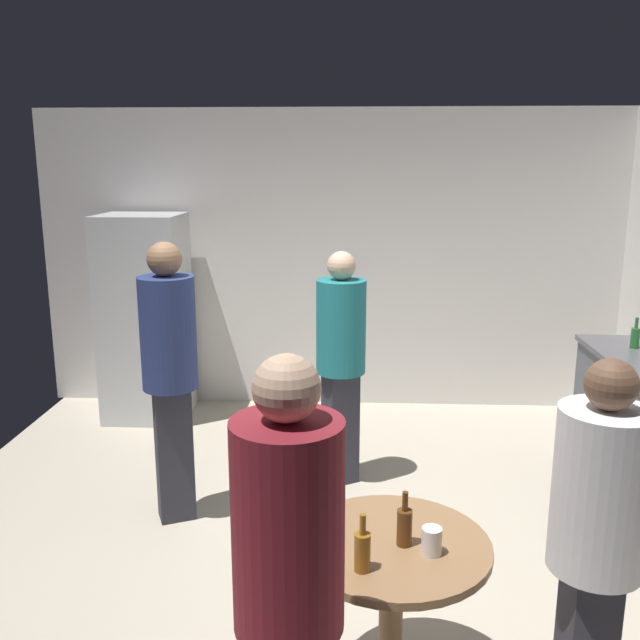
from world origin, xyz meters
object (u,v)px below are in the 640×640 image
(person_in_maroon_shirt, at_px, (289,578))
(person_in_navy_shirt, at_px, (170,361))
(beer_bottle_amber, at_px, (362,550))
(refrigerator, at_px, (145,318))
(beer_bottle_on_counter, at_px, (635,337))
(person_in_teal_shirt, at_px, (341,351))
(foreground_table, at_px, (392,565))
(plastic_cup_white, at_px, (432,541))
(beer_bottle_brown, at_px, (404,526))
(person_in_white_shirt, at_px, (596,533))

(person_in_maroon_shirt, xyz_separation_m, person_in_navy_shirt, (-0.93, 2.14, 0.04))
(beer_bottle_amber, bearing_deg, refrigerator, 118.15)
(beer_bottle_on_counter, distance_m, person_in_teal_shirt, 2.19)
(foreground_table, distance_m, person_in_navy_shirt, 2.00)
(beer_bottle_amber, relative_size, person_in_maroon_shirt, 0.13)
(beer_bottle_amber, height_order, person_in_maroon_shirt, person_in_maroon_shirt)
(beer_bottle_amber, bearing_deg, foreground_table, 58.60)
(person_in_maroon_shirt, bearing_deg, plastic_cup_white, -8.61)
(person_in_navy_shirt, bearing_deg, beer_bottle_amber, 11.24)
(beer_bottle_on_counter, xyz_separation_m, person_in_teal_shirt, (-2.15, -0.42, -0.02))
(beer_bottle_amber, xyz_separation_m, person_in_maroon_shirt, (-0.23, -0.46, 0.18))
(person_in_maroon_shirt, distance_m, person_in_navy_shirt, 2.33)
(refrigerator, bearing_deg, foreground_table, -58.73)
(beer_bottle_on_counter, bearing_deg, beer_bottle_brown, -126.85)
(person_in_navy_shirt, bearing_deg, plastic_cup_white, 19.28)
(refrigerator, relative_size, person_in_maroon_shirt, 1.05)
(beer_bottle_on_counter, relative_size, plastic_cup_white, 2.09)
(beer_bottle_on_counter, xyz_separation_m, person_in_navy_shirt, (-3.19, -0.98, 0.06))
(foreground_table, bearing_deg, person_in_navy_shirt, 131.26)
(beer_bottle_amber, bearing_deg, person_in_navy_shirt, 124.75)
(beer_bottle_brown, distance_m, person_in_maroon_shirt, 0.78)
(person_in_white_shirt, relative_size, person_in_navy_shirt, 0.89)
(beer_bottle_brown, relative_size, plastic_cup_white, 2.09)
(refrigerator, bearing_deg, beer_bottle_amber, -61.85)
(refrigerator, height_order, beer_bottle_amber, refrigerator)
(person_in_navy_shirt, bearing_deg, person_in_maroon_shirt, 0.02)
(person_in_teal_shirt, bearing_deg, plastic_cup_white, -18.65)
(plastic_cup_white, bearing_deg, person_in_maroon_shirt, -130.55)
(beer_bottle_on_counter, xyz_separation_m, person_in_maroon_shirt, (-2.25, -3.12, 0.02))
(plastic_cup_white, bearing_deg, person_in_navy_shirt, 132.78)
(beer_bottle_brown, xyz_separation_m, person_in_maroon_shirt, (-0.40, -0.65, 0.18))
(foreground_table, height_order, person_in_white_shirt, person_in_white_shirt)
(person_in_maroon_shirt, height_order, person_in_teal_shirt, person_in_maroon_shirt)
(person_in_white_shirt, xyz_separation_m, person_in_maroon_shirt, (-1.08, -0.46, 0.08))
(foreground_table, relative_size, person_in_teal_shirt, 0.48)
(beer_bottle_brown, relative_size, person_in_white_shirt, 0.15)
(beer_bottle_on_counter, height_order, beer_bottle_brown, beer_bottle_on_counter)
(beer_bottle_on_counter, bearing_deg, refrigerator, 168.02)
(refrigerator, xyz_separation_m, person_in_teal_shirt, (1.74, -1.24, 0.07))
(foreground_table, relative_size, person_in_navy_shirt, 0.45)
(person_in_teal_shirt, bearing_deg, person_in_navy_shirt, -90.71)
(refrigerator, distance_m, person_in_white_shirt, 4.42)
(foreground_table, relative_size, plastic_cup_white, 7.27)
(person_in_navy_shirt, bearing_deg, beer_bottle_brown, 18.31)
(foreground_table, distance_m, beer_bottle_brown, 0.19)
(refrigerator, height_order, person_in_white_shirt, refrigerator)
(person_in_maroon_shirt, height_order, person_in_navy_shirt, person_in_navy_shirt)
(beer_bottle_amber, distance_m, person_in_teal_shirt, 2.25)
(beer_bottle_brown, distance_m, plastic_cup_white, 0.12)
(refrigerator, xyz_separation_m, person_in_navy_shirt, (0.70, -1.81, 0.15))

